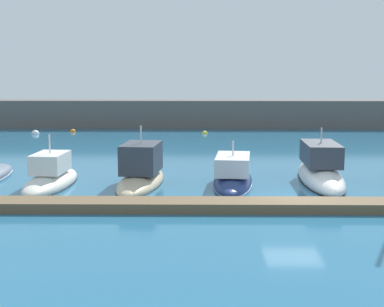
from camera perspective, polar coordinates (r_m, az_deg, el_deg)
The scene contains 10 objects.
ground_plane at distance 25.61m, azimuth 10.11°, elevation -4.82°, with size 120.00×120.00×0.00m, color #236084.
dock_pier at distance 24.24m, azimuth 10.65°, elevation -5.10°, with size 38.97×1.54×0.42m, color brown.
breakwater_seawall at distance 56.51m, azimuth 4.95°, elevation 3.97°, with size 108.00×3.22×2.69m, color #5B5651.
motorboat_ivory_second at distance 29.44m, azimuth -13.85°, elevation -2.48°, with size 2.39×6.46×3.01m.
motorboat_sand_third at distance 29.17m, azimuth -5.08°, elevation -2.04°, with size 2.71×6.99×3.41m.
motorboat_navy_fourth at distance 29.20m, azimuth 4.09°, elevation -2.30°, with size 2.62×6.85×2.57m.
motorboat_white_fifth at distance 30.33m, azimuth 12.66°, elevation -1.80°, with size 2.25×7.96×3.26m.
mooring_buoy_orange at distance 53.51m, azimuth -11.78°, elevation 2.11°, with size 0.54×0.54×0.54m, color orange.
mooring_buoy_white at distance 52.74m, azimuth -15.32°, elevation 1.89°, with size 0.69×0.69×0.69m, color white.
mooring_buoy_yellow at distance 51.10m, azimuth 1.27°, elevation 1.99°, with size 0.51×0.51×0.51m, color yellow.
Camera 1 is at (-4.18, -24.57, 5.89)m, focal length 53.57 mm.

